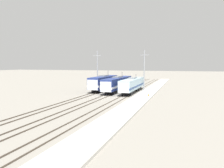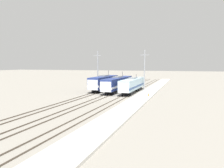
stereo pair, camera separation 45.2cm
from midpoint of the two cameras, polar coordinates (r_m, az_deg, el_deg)
name	(u,v)px [view 1 (the left image)]	position (r m, az deg, el deg)	size (l,w,h in m)	color
ground_plane	(107,96)	(51.22, -1.53, -3.04)	(400.00, 400.00, 0.00)	gray
rail_pair_far_left	(90,94)	(52.81, -5.93, -2.73)	(1.51, 120.00, 0.15)	#4C4238
rail_pair_center	(107,95)	(51.21, -1.53, -2.95)	(1.51, 120.00, 0.15)	#4C4238
rail_pair_far_right	(125,96)	(49.93, 3.14, -3.17)	(1.51, 120.00, 0.15)	#4C4238
locomotive_far_left	(103,83)	(60.77, -2.50, 0.35)	(3.06, 16.12, 5.53)	black
locomotive_center	(117,84)	(58.67, 1.17, 0.09)	(2.97, 19.36, 5.22)	black
locomotive_far_right	(132,85)	(56.68, 5.06, -0.20)	(2.78, 18.21, 4.56)	#232326
catenary_tower_left	(97,70)	(63.37, -4.04, 3.79)	(2.43, 0.32, 11.15)	gray
catenary_tower_right	(144,70)	(59.55, 8.19, 3.66)	(2.43, 0.32, 11.15)	gray
platform	(143,97)	(49.01, 7.83, -3.28)	(4.00, 120.00, 0.30)	#B7B5AD
traffic_cone	(149,94)	(49.14, 9.28, -2.71)	(0.29, 0.29, 0.66)	orange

